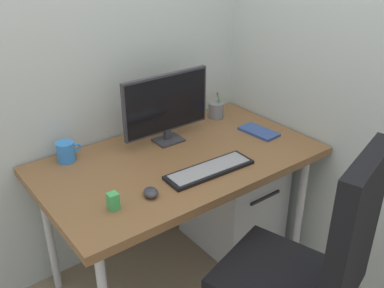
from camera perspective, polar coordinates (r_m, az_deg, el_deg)
ground_plane at (r=2.61m, az=-1.41°, el=-16.18°), size 8.00×8.00×0.00m
wall_back at (r=2.30m, az=-8.39°, el=17.07°), size 3.15×0.04×2.80m
wall_side_right at (r=2.28m, az=17.83°, el=16.02°), size 0.04×2.55×2.80m
desk at (r=2.20m, az=-1.61°, el=-2.94°), size 1.39×0.80×0.74m
office_chair at (r=1.85m, az=14.93°, el=-15.57°), size 0.58×0.63×1.12m
filing_cabinet at (r=2.66m, az=5.30°, el=-6.72°), size 0.44×0.53×0.63m
monitor at (r=2.26m, az=-3.36°, el=5.12°), size 0.51×0.12×0.37m
keyboard at (r=2.05m, az=2.32°, el=-3.38°), size 0.45×0.15×0.02m
mouse at (r=1.87m, az=-5.44°, el=-6.35°), size 0.08×0.10×0.03m
pen_holder at (r=2.60m, az=3.18°, el=4.47°), size 0.09×0.09×0.17m
notebook at (r=2.45m, az=8.77°, el=1.62°), size 0.13×0.23×0.02m
coffee_mug at (r=2.20m, az=-16.20°, el=-0.98°), size 0.12×0.09×0.10m
desk_clamp_accessory at (r=1.80m, az=-10.31°, el=-7.40°), size 0.04×0.04×0.07m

